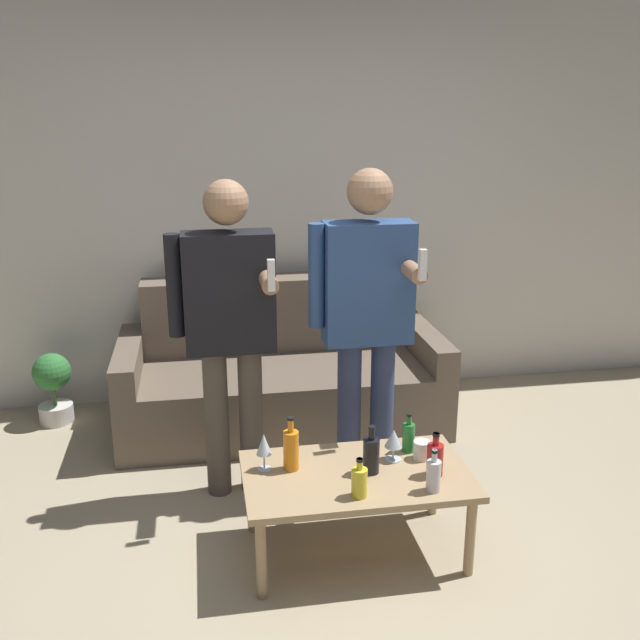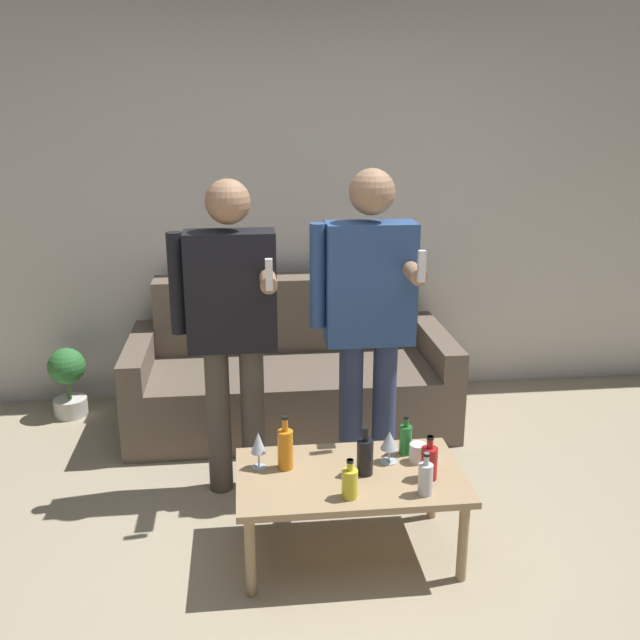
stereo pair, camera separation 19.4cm
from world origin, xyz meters
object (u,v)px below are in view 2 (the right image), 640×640
object	(u,v)px
couch	(290,373)
bottle_orange	(365,456)
person_standing_left	(231,317)
coffee_table	(350,482)
person_standing_right	(369,309)

from	to	relation	value
couch	bottle_orange	world-z (taller)	couch
couch	person_standing_left	xyz separation A→B (m)	(-0.34, -0.83, 0.63)
coffee_table	person_standing_right	bearing A→B (deg)	73.39
coffee_table	bottle_orange	size ratio (longest dim) A/B	4.50
coffee_table	bottle_orange	xyz separation A→B (m)	(0.06, -0.01, 0.13)
bottle_orange	person_standing_left	world-z (taller)	person_standing_left
couch	bottle_orange	size ratio (longest dim) A/B	8.97
bottle_orange	person_standing_right	size ratio (longest dim) A/B	0.13
coffee_table	person_standing_left	bearing A→B (deg)	128.65
bottle_orange	person_standing_right	xyz separation A→B (m)	(0.11, 0.58, 0.48)
couch	coffee_table	distance (m)	1.46
person_standing_left	person_standing_right	distance (m)	0.67
person_standing_left	person_standing_right	xyz separation A→B (m)	(0.67, -0.05, 0.03)
couch	coffee_table	world-z (taller)	couch
coffee_table	person_standing_right	world-z (taller)	person_standing_right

